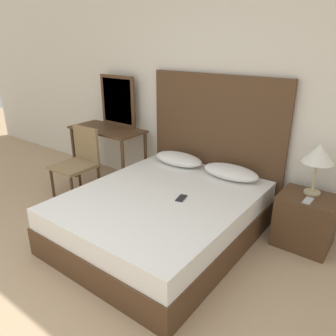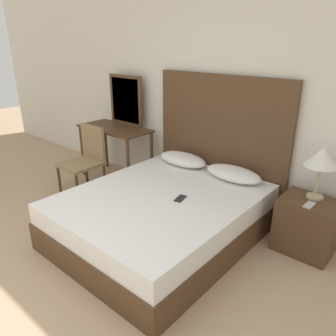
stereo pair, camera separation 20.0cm
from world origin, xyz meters
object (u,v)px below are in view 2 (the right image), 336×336
Objects in this scene: vanity_desk at (115,136)px; nightstand at (307,225)px; bed at (162,216)px; table_lamp at (322,158)px; phone_on_nightstand at (309,205)px; phone_on_bed at (180,198)px; chair at (86,157)px.

nightstand is at bearing 0.69° from vanity_desk.
table_lamp is (1.20, 0.82, 0.68)m from bed.
nightstand reaches higher than bed.
nightstand is at bearing 100.61° from phone_on_nightstand.
table_lamp reaches higher than phone_on_bed.
table_lamp is at bearing 2.50° from vanity_desk.
phone_on_bed is 0.18× the size of chair.
nightstand is 0.29m from phone_on_nightstand.
bed is 1.40m from nightstand.
table_lamp is 3.26× the size of phone_on_nightstand.
phone_on_nightstand is at bearing -84.77° from table_lamp.
nightstand is 2.74m from chair.
table_lamp is (0.00, 0.09, 0.66)m from nightstand.
table_lamp is 2.72m from vanity_desk.
phone_on_bed is at bearing -149.90° from phone_on_nightstand.
vanity_desk is 1.22× the size of chair.
nightstand is 0.66m from table_lamp.
table_lamp is at bearing 13.54° from chair.
phone_on_bed is 0.15× the size of vanity_desk.
vanity_desk is at bearing -177.50° from table_lamp.
table_lamp reaches higher than nightstand.
chair is at bearing -168.19° from nightstand.
table_lamp is at bearing 38.07° from phone_on_bed.
phone_on_nightstand is (0.02, -0.11, 0.27)m from nightstand.
phone_on_bed is 1.33m from table_lamp.
phone_on_nightstand is (0.02, -0.19, -0.39)m from table_lamp.
nightstand is 0.60× the size of chair.
nightstand is 3.48× the size of phone_on_nightstand.
chair reaches higher than phone_on_nightstand.
table_lamp is (0.99, 0.78, 0.43)m from phone_on_bed.
phone_on_bed is 1.17m from phone_on_nightstand.
chair reaches higher than nightstand.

